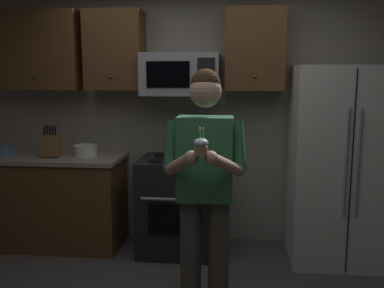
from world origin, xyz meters
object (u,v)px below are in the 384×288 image
refrigerator (341,165)px  cupcake (201,146)px  knife_block (51,145)px  oven_range (180,205)px  person (205,181)px  bowl_small_colored (3,151)px  bowl_large_white (85,150)px  microwave (181,74)px

refrigerator → cupcake: (-1.17, -1.43, 0.39)m
refrigerator → knife_block: refrigerator is taller
refrigerator → knife_block: 2.76m
oven_range → cupcake: size_ratio=5.36×
knife_block → cupcake: bearing=-42.2°
knife_block → person: (1.59, -1.11, -0.04)m
refrigerator → person: bearing=-136.7°
oven_range → bowl_small_colored: (-1.78, 0.01, 0.50)m
refrigerator → bowl_large_white: refrigerator is taller
oven_range → knife_block: size_ratio=2.91×
person → refrigerator: bearing=43.3°
microwave → bowl_small_colored: microwave is taller
refrigerator → person: refrigerator is taller
person → cupcake: person is taller
microwave → bowl_large_white: bearing=-176.2°
microwave → knife_block: bearing=-173.3°
knife_block → person: person is taller
bowl_large_white → cupcake: 2.02m
bowl_small_colored → person: person is taller
oven_range → refrigerator: 1.56m
knife_block → person: 1.94m
knife_block → cupcake: (1.59, -1.44, 0.26)m
microwave → refrigerator: (1.50, -0.16, -0.82)m
bowl_large_white → person: bearing=-43.1°
microwave → knife_block: (-1.26, -0.15, -0.68)m
person → cupcake: (-0.00, -0.33, 0.30)m
microwave → refrigerator: 1.72m
cupcake → person: bearing=90.0°
oven_range → bowl_small_colored: size_ratio=4.92×
oven_range → refrigerator: (1.50, -0.04, 0.44)m
person → cupcake: bearing=-90.0°
microwave → cupcake: microwave is taller
bowl_small_colored → cupcake: (2.11, -1.47, 0.33)m
oven_range → microwave: bearing=90.0°
bowl_large_white → refrigerator: bearing=-2.2°
knife_block → person: bearing=-35.0°
bowl_large_white → cupcake: size_ratio=1.36×
microwave → person: bearing=-75.3°
oven_range → cupcake: cupcake is taller
microwave → knife_block: 1.44m
bowl_large_white → oven_range: bearing=-3.4°
refrigerator → bowl_small_colored: bearing=179.2°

